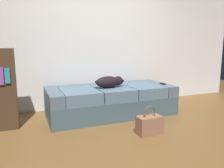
% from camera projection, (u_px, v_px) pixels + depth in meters
% --- Properties ---
extents(ground_plane, '(10.00, 10.00, 0.00)m').
position_uv_depth(ground_plane, '(144.00, 139.00, 2.66)').
color(ground_plane, brown).
extents(back_wall, '(6.40, 0.10, 2.80)m').
position_uv_depth(back_wall, '(97.00, 32.00, 4.04)').
color(back_wall, silver).
rests_on(back_wall, ground).
extents(couch, '(2.06, 0.91, 0.47)m').
position_uv_depth(couch, '(111.00, 100.00, 3.61)').
color(couch, '#3D535C').
rests_on(couch, ground).
extents(dog_dark, '(0.54, 0.28, 0.19)m').
position_uv_depth(dog_dark, '(110.00, 82.00, 3.46)').
color(dog_dark, black).
rests_on(dog_dark, couch).
extents(tv_remote, '(0.07, 0.16, 0.02)m').
position_uv_depth(tv_remote, '(163.00, 84.00, 3.78)').
color(tv_remote, black).
rests_on(tv_remote, couch).
extents(handbag, '(0.32, 0.18, 0.38)m').
position_uv_depth(handbag, '(149.00, 125.00, 2.78)').
color(handbag, brown).
rests_on(handbag, ground).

